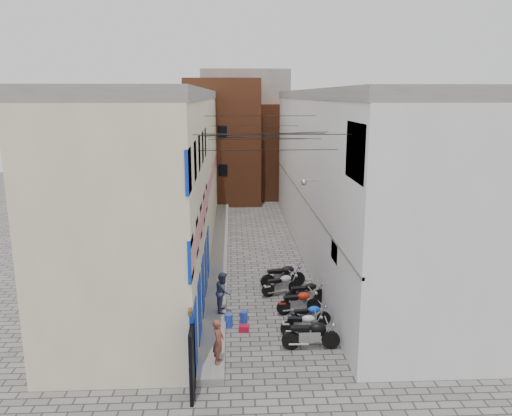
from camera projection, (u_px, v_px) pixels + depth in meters
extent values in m
plane|color=#5D5A57|center=(277.00, 385.00, 15.33)|extent=(90.00, 90.00, 0.00)
cube|color=slate|center=(219.00, 252.00, 27.87)|extent=(0.90, 26.00, 0.25)
cube|color=beige|center=(163.00, 180.00, 26.82)|extent=(5.00, 26.00, 8.50)
cube|color=#DE7C83|center=(209.00, 184.00, 26.99)|extent=(0.10, 26.00, 0.80)
cube|color=#0B2EAB|center=(202.00, 287.00, 19.70)|extent=(0.12, 10.20, 2.40)
cube|color=#0B2EAB|center=(199.00, 188.00, 18.81)|extent=(0.10, 10.20, 4.00)
cube|color=slate|center=(160.00, 94.00, 25.82)|extent=(5.10, 26.00, 0.50)
cube|color=black|center=(192.00, 361.00, 14.58)|extent=(0.10, 1.20, 2.20)
cube|color=silver|center=(347.00, 179.00, 27.29)|extent=(5.00, 26.00, 8.50)
cube|color=#0B2EAB|center=(357.00, 152.00, 15.37)|extent=(0.10, 2.40, 1.80)
cube|color=white|center=(336.00, 251.00, 18.69)|extent=(0.08, 1.00, 0.70)
cylinder|color=#B2B2B7|center=(314.00, 180.00, 21.10)|extent=(0.80, 0.06, 0.06)
sphere|color=#B2B2B7|center=(304.00, 182.00, 21.11)|extent=(0.28, 0.28, 0.28)
cube|color=slate|center=(350.00, 94.00, 26.30)|extent=(5.10, 26.00, 0.50)
cube|color=slate|center=(302.00, 194.00, 27.36)|extent=(0.10, 26.00, 0.12)
cube|color=brown|center=(223.00, 141.00, 41.41)|extent=(6.00, 6.00, 10.00)
cube|color=brown|center=(281.00, 150.00, 43.81)|extent=(5.00, 6.00, 8.00)
cube|color=slate|center=(245.00, 130.00, 47.24)|extent=(8.00, 5.00, 11.00)
cube|color=black|center=(248.00, 192.00, 39.61)|extent=(2.00, 0.30, 2.40)
cylinder|color=black|center=(273.00, 135.00, 15.62)|extent=(5.20, 0.02, 0.02)
cylinder|color=black|center=(268.00, 150.00, 17.72)|extent=(5.20, 0.02, 0.02)
cylinder|color=black|center=(264.00, 133.00, 20.07)|extent=(5.20, 0.02, 0.02)
cylinder|color=black|center=(260.00, 116.00, 22.37)|extent=(5.20, 0.02, 0.02)
cylinder|color=black|center=(257.00, 139.00, 25.58)|extent=(5.20, 0.02, 0.02)
cylinder|color=black|center=(254.00, 126.00, 28.40)|extent=(5.20, 0.02, 0.02)
cylinder|color=black|center=(266.00, 134.00, 18.59)|extent=(5.65, 2.07, 0.02)
cylinder|color=black|center=(262.00, 138.00, 21.60)|extent=(5.80, 1.58, 0.02)
imported|color=brown|center=(218.00, 341.00, 16.00)|extent=(0.43, 0.59, 1.48)
imported|color=#393D56|center=(223.00, 292.00, 19.86)|extent=(0.65, 0.82, 1.62)
cylinder|color=blue|center=(229.00, 320.00, 19.18)|extent=(0.35, 0.35, 0.50)
cylinder|color=#2239AC|center=(244.00, 317.00, 19.49)|extent=(0.32, 0.32, 0.45)
cube|color=#AD0C29|center=(244.00, 328.00, 18.79)|extent=(0.39, 0.31, 0.24)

